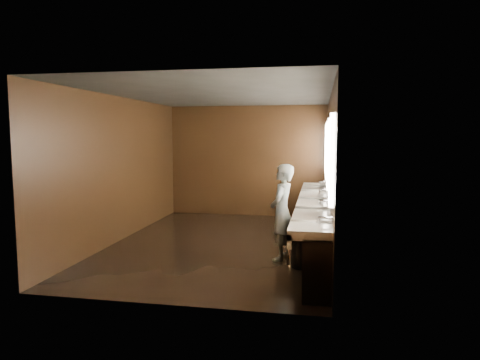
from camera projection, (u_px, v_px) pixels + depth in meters
name	position (u px, v px, depth m)	size (l,w,h in m)	color
floor	(221.00, 244.00, 8.14)	(6.00, 6.00, 0.00)	black
ceiling	(220.00, 95.00, 7.85)	(4.00, 6.00, 0.02)	#2D2D2B
wall_back	(247.00, 161.00, 10.93)	(4.00, 0.02, 2.80)	black
wall_front	(163.00, 191.00, 5.06)	(4.00, 0.02, 2.80)	black
wall_left	(121.00, 169.00, 8.36)	(0.02, 6.00, 2.80)	black
wall_right	(330.00, 172.00, 7.63)	(0.02, 6.00, 2.80)	black
sink_counter	(317.00, 221.00, 7.76)	(0.55, 5.40, 1.01)	black
mirror_band	(329.00, 152.00, 7.60)	(0.06, 5.03, 1.15)	white
person	(282.00, 212.00, 7.03)	(0.58, 0.38, 1.59)	#92B7DB
trash_bin	(302.00, 251.00, 6.67)	(0.34, 0.34, 0.53)	black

